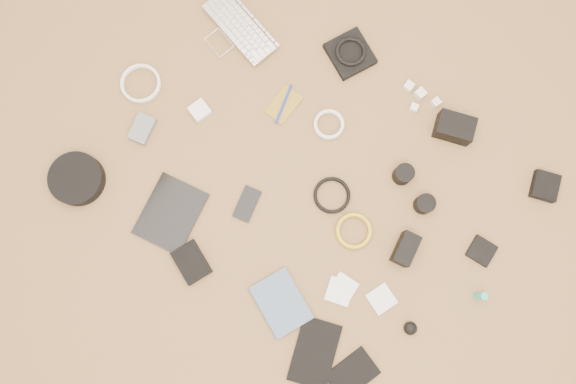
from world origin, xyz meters
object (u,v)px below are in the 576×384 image
Objects in this scene: laptop at (231,34)px; phone at (247,204)px; headphone_case at (77,179)px; dslr_camera at (454,128)px; paperback at (262,314)px; tablet at (171,214)px.

laptop reaches higher than phone.
headphone_case is at bearing -165.22° from phone.
dslr_camera is 1.07× the size of phone.
paperback is (0.26, -0.26, 0.00)m from phone.
phone is (0.41, -0.45, -0.01)m from laptop.
laptop reaches higher than tablet.
laptop is at bearing 118.88° from phone.
tablet reaches higher than phone.
dslr_camera is 1.01m from tablet.
laptop is 0.67m from tablet.
laptop is 2.55× the size of phone.
phone is (-0.42, -0.63, -0.03)m from dslr_camera.
tablet is at bearing -57.12° from laptop.
headphone_case reaches higher than paperback.
dslr_camera is 0.69× the size of headphone_case.
headphone_case is 0.78m from paperback.
headphone_case is at bearing 114.32° from paperback.
laptop is 2.38× the size of dslr_camera.
tablet is (-0.61, -0.81, -0.03)m from dslr_camera.
laptop is at bearing 98.78° from tablet.
headphone_case reaches higher than phone.
phone is 0.37m from paperback.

